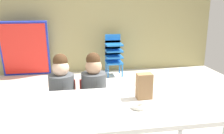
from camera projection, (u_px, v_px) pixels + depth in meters
back_wall at (88, 7)px, 4.89m from camera, size 5.24×0.10×2.63m
craft_table at (117, 111)px, 2.00m from camera, size 1.66×0.82×0.62m
seated_child_near_camera at (62, 89)px, 2.53m from camera, size 0.34×0.34×0.92m
seated_child_middle_seat at (94, 87)px, 2.59m from camera, size 0.32×0.32×0.92m
kid_chair_blue_stack at (114, 52)px, 4.81m from camera, size 0.32×0.30×0.80m
folded_activity_table at (25, 49)px, 4.69m from camera, size 0.90×0.29×1.09m
paper_bag_brown at (144, 86)px, 2.09m from camera, size 0.13×0.09×0.22m
paper_plate_near_edge at (139, 109)px, 1.90m from camera, size 0.18×0.18×0.01m
donut_powdered_on_plate at (139, 106)px, 1.89m from camera, size 0.12×0.12×0.03m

